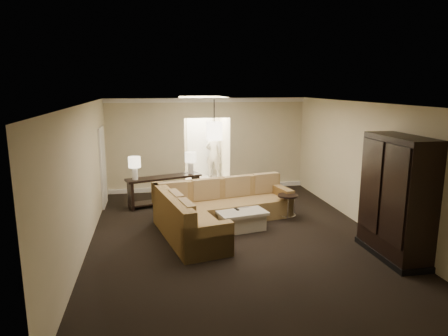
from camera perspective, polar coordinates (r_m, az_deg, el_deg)
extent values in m
plane|color=black|center=(8.70, 1.53, -9.56)|extent=(8.00, 8.00, 0.00)
cube|color=beige|center=(12.18, -2.36, 3.40)|extent=(6.00, 0.04, 2.80)
cube|color=beige|center=(4.63, 12.19, -10.82)|extent=(6.00, 0.04, 2.80)
cube|color=beige|center=(8.22, -19.32, -1.29)|extent=(0.04, 8.00, 2.80)
cube|color=beige|center=(9.39, 19.80, 0.23)|extent=(0.04, 8.00, 2.80)
cube|color=white|center=(8.12, 1.64, 9.19)|extent=(6.00, 8.00, 0.02)
cube|color=white|center=(12.01, -2.38, 9.65)|extent=(6.00, 0.10, 0.12)
cube|color=white|center=(12.39, -2.28, -2.78)|extent=(6.00, 0.10, 0.12)
cube|color=white|center=(11.01, -16.91, 0.16)|extent=(0.05, 0.90, 2.10)
cube|color=silver|center=(13.42, -2.92, -1.92)|extent=(1.40, 2.00, 0.01)
cube|color=beige|center=(13.09, -6.03, 3.92)|extent=(0.04, 2.00, 2.80)
cube|color=beige|center=(13.27, 0.02, 4.09)|extent=(0.04, 2.00, 2.80)
cube|color=beige|center=(14.14, -3.52, 4.54)|extent=(1.40, 0.04, 2.80)
cube|color=white|center=(14.16, -3.49, 3.12)|extent=(0.90, 0.05, 2.10)
cube|color=brown|center=(9.57, 0.15, -6.12)|extent=(3.38, 1.63, 0.45)
cube|color=brown|center=(8.09, -3.93, -9.54)|extent=(1.27, 1.69, 0.45)
cube|color=brown|center=(9.75, -0.66, -2.86)|extent=(3.23, 0.93, 0.50)
cube|color=brown|center=(8.33, -7.52, -5.52)|extent=(0.80, 2.60, 0.50)
cube|color=brown|center=(10.19, 8.06, -4.48)|extent=(0.42, 1.00, 0.67)
cube|color=brown|center=(7.48, -2.32, -10.44)|extent=(1.00, 0.42, 0.67)
cube|color=#90734D|center=(9.33, -7.35, -3.49)|extent=(0.69, 0.31, 0.50)
cube|color=#90734D|center=(9.57, -2.65, -3.03)|extent=(0.69, 0.31, 0.50)
cube|color=#90734D|center=(9.86, 1.79, -2.57)|extent=(0.69, 0.31, 0.50)
cube|color=#90734D|center=(10.22, 5.95, -2.12)|extent=(0.69, 0.31, 0.50)
cube|color=#90734D|center=(8.46, -6.86, -5.08)|extent=(0.31, 0.67, 0.50)
cube|color=#90734D|center=(7.76, -5.32, -6.59)|extent=(0.31, 0.67, 0.50)
cube|color=beige|center=(9.15, 2.00, -7.28)|extent=(1.13, 1.13, 0.36)
cube|color=beige|center=(9.08, 2.01, -6.00)|extent=(1.25, 1.25, 0.06)
cube|color=black|center=(9.00, 1.83, -5.88)|extent=(0.09, 0.18, 0.02)
cube|color=beige|center=(9.27, 2.52, -5.39)|extent=(0.29, 0.36, 0.01)
cube|color=black|center=(10.77, -8.57, -1.34)|extent=(2.06, 1.04, 0.05)
cube|color=black|center=(10.61, -13.19, -3.86)|extent=(0.19, 0.42, 0.73)
cube|color=black|center=(11.18, -4.07, -2.78)|extent=(0.19, 0.42, 0.73)
cube|color=black|center=(10.93, -8.47, -4.62)|extent=(1.96, 0.96, 0.04)
cube|color=black|center=(7.98, 23.51, -3.91)|extent=(0.63, 1.52, 2.28)
cube|color=black|center=(7.46, 23.14, -3.64)|extent=(0.03, 0.67, 1.74)
cube|color=black|center=(8.08, 20.19, -2.28)|extent=(0.03, 0.67, 1.74)
cube|color=black|center=(8.32, 22.89, -11.15)|extent=(0.67, 1.59, 0.11)
cylinder|color=black|center=(9.64, 9.10, -3.91)|extent=(0.49, 0.49, 0.04)
torus|color=silver|center=(9.78, 9.01, -6.60)|extent=(0.40, 0.40, 0.03)
cylinder|color=silver|center=(9.82, 9.97, -5.46)|extent=(0.03, 0.03, 0.57)
cylinder|color=silver|center=(9.80, 8.06, -5.43)|extent=(0.03, 0.03, 0.57)
cylinder|color=silver|center=(9.54, 9.11, -5.94)|extent=(0.03, 0.03, 0.57)
cylinder|color=white|center=(10.51, -12.61, -0.77)|extent=(0.15, 0.15, 0.32)
cylinder|color=#FFEBBF|center=(10.45, -12.68, 0.83)|extent=(0.31, 0.31, 0.27)
cylinder|color=white|center=(11.00, -4.77, 0.03)|extent=(0.15, 0.15, 0.32)
cylinder|color=#FFEBBF|center=(10.94, -4.80, 1.56)|extent=(0.31, 0.31, 0.27)
cylinder|color=black|center=(10.79, -1.41, 8.21)|extent=(0.02, 0.02, 0.60)
cube|color=#FFEDC6|center=(10.83, -1.40, 5.31)|extent=(0.38, 0.38, 0.48)
imported|color=beige|center=(13.89, -1.45, 2.32)|extent=(0.77, 0.66, 1.79)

